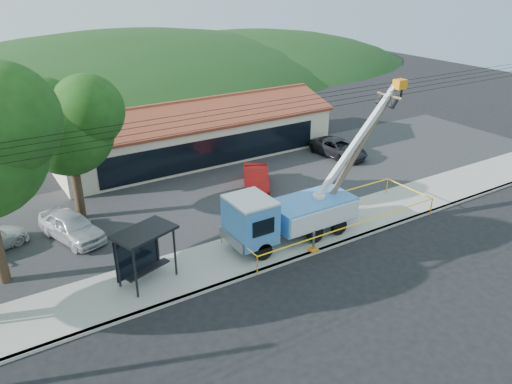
{
  "coord_description": "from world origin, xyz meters",
  "views": [
    {
      "loc": [
        -12.47,
        -16.04,
        14.15
      ],
      "look_at": [
        0.7,
        5.0,
        3.03
      ],
      "focal_mm": 35.0,
      "sensor_mm": 36.0,
      "label": 1
    }
  ],
  "objects_px": {
    "utility_truck": "(288,212)",
    "leaning_pole": "(358,150)",
    "car_silver": "(74,240)",
    "car_red": "(256,191)",
    "car_dark": "(338,157)",
    "bus_shelter": "(143,243)"
  },
  "relations": [
    {
      "from": "car_silver",
      "to": "car_red",
      "type": "xyz_separation_m",
      "value": [
        12.52,
        0.37,
        0.0
      ]
    },
    {
      "from": "car_silver",
      "to": "leaning_pole",
      "type": "bearing_deg",
      "value": -41.92
    },
    {
      "from": "car_silver",
      "to": "car_dark",
      "type": "distance_m",
      "value": 21.92
    },
    {
      "from": "bus_shelter",
      "to": "car_dark",
      "type": "distance_m",
      "value": 21.67
    },
    {
      "from": "bus_shelter",
      "to": "car_red",
      "type": "distance_m",
      "value": 12.55
    },
    {
      "from": "utility_truck",
      "to": "car_dark",
      "type": "relative_size",
      "value": 2.23
    },
    {
      "from": "bus_shelter",
      "to": "car_silver",
      "type": "relative_size",
      "value": 0.7
    },
    {
      "from": "leaning_pole",
      "to": "car_silver",
      "type": "height_order",
      "value": "leaning_pole"
    },
    {
      "from": "utility_truck",
      "to": "leaning_pole",
      "type": "bearing_deg",
      "value": 0.07
    },
    {
      "from": "car_dark",
      "to": "car_silver",
      "type": "bearing_deg",
      "value": -177.33
    },
    {
      "from": "utility_truck",
      "to": "car_red",
      "type": "relative_size",
      "value": 2.44
    },
    {
      "from": "utility_truck",
      "to": "bus_shelter",
      "type": "distance_m",
      "value": 8.3
    },
    {
      "from": "bus_shelter",
      "to": "car_red",
      "type": "bearing_deg",
      "value": 13.08
    },
    {
      "from": "leaning_pole",
      "to": "car_dark",
      "type": "distance_m",
      "value": 12.05
    },
    {
      "from": "utility_truck",
      "to": "car_silver",
      "type": "distance_m",
      "value": 12.35
    },
    {
      "from": "leaning_pole",
      "to": "car_dark",
      "type": "height_order",
      "value": "leaning_pole"
    },
    {
      "from": "bus_shelter",
      "to": "car_silver",
      "type": "bearing_deg",
      "value": 89.37
    },
    {
      "from": "car_dark",
      "to": "bus_shelter",
      "type": "bearing_deg",
      "value": -160.16
    },
    {
      "from": "utility_truck",
      "to": "leaning_pole",
      "type": "height_order",
      "value": "utility_truck"
    },
    {
      "from": "utility_truck",
      "to": "car_silver",
      "type": "height_order",
      "value": "utility_truck"
    },
    {
      "from": "leaning_pole",
      "to": "car_red",
      "type": "distance_m",
      "value": 8.7
    },
    {
      "from": "utility_truck",
      "to": "car_silver",
      "type": "xyz_separation_m",
      "value": [
        -10.32,
        6.54,
        -1.79
      ]
    }
  ]
}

